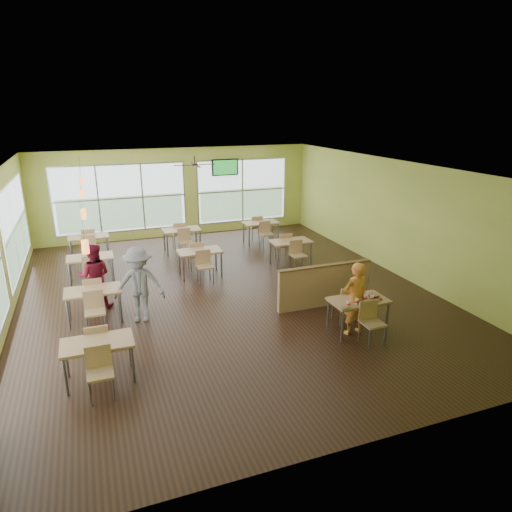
{
  "coord_description": "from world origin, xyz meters",
  "views": [
    {
      "loc": [
        -3.08,
        -10.46,
        4.57
      ],
      "look_at": [
        0.59,
        -0.63,
        1.13
      ],
      "focal_mm": 32.0,
      "sensor_mm": 36.0,
      "label": 1
    }
  ],
  "objects_px": {
    "main_table": "(358,304)",
    "half_wall_divider": "(325,285)",
    "food_basket": "(374,295)",
    "man_plaid": "(355,299)"
  },
  "relations": [
    {
      "from": "main_table",
      "to": "food_basket",
      "type": "relative_size",
      "value": 6.37
    },
    {
      "from": "man_plaid",
      "to": "half_wall_divider",
      "type": "bearing_deg",
      "value": -100.16
    },
    {
      "from": "half_wall_divider",
      "to": "food_basket",
      "type": "distance_m",
      "value": 1.51
    },
    {
      "from": "main_table",
      "to": "food_basket",
      "type": "distance_m",
      "value": 0.4
    },
    {
      "from": "food_basket",
      "to": "man_plaid",
      "type": "bearing_deg",
      "value": -175.81
    },
    {
      "from": "main_table",
      "to": "half_wall_divider",
      "type": "bearing_deg",
      "value": 90.0
    },
    {
      "from": "main_table",
      "to": "food_basket",
      "type": "bearing_deg",
      "value": 1.41
    },
    {
      "from": "half_wall_divider",
      "to": "food_basket",
      "type": "bearing_deg",
      "value": -75.48
    },
    {
      "from": "main_table",
      "to": "half_wall_divider",
      "type": "distance_m",
      "value": 1.45
    },
    {
      "from": "half_wall_divider",
      "to": "food_basket",
      "type": "relative_size",
      "value": 10.06
    }
  ]
}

